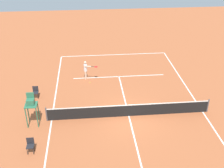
{
  "coord_description": "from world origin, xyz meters",
  "views": [
    {
      "loc": [
        2.77,
        16.42,
        11.89
      ],
      "look_at": [
        0.9,
        -3.38,
        0.8
      ],
      "focal_mm": 45.43,
      "sensor_mm": 36.0,
      "label": 1
    }
  ],
  "objects": [
    {
      "name": "tennis_ball",
      "position": [
        2.65,
        -5.16,
        0.03
      ],
      "size": [
        0.07,
        0.07,
        0.07
      ],
      "primitive_type": "sphere",
      "color": "#CCE033",
      "rests_on": "ground"
    },
    {
      "name": "tennis_net",
      "position": [
        0.0,
        0.0,
        0.5
      ],
      "size": [
        11.64,
        0.1,
        1.07
      ],
      "color": "#4C4C51",
      "rests_on": "ground"
    },
    {
      "name": "player_serving",
      "position": [
        2.94,
        -5.93,
        1.03
      ],
      "size": [
        1.23,
        0.82,
        1.72
      ],
      "rotation": [
        0.0,
        0.0,
        1.32
      ],
      "color": "beige",
      "rests_on": "ground"
    },
    {
      "name": "courtside_chair_mid",
      "position": [
        6.96,
        -3.18,
        0.53
      ],
      "size": [
        0.44,
        0.46,
        0.95
      ],
      "color": "#262626",
      "rests_on": "ground"
    },
    {
      "name": "court_lines",
      "position": [
        0.0,
        0.0,
        0.0
      ],
      "size": [
        11.04,
        22.38,
        0.01
      ],
      "color": "white",
      "rests_on": "ground"
    },
    {
      "name": "umpire_chair",
      "position": [
        6.63,
        0.32,
        1.61
      ],
      "size": [
        0.8,
        0.8,
        2.41
      ],
      "color": "#2D6B4C",
      "rests_on": "ground"
    },
    {
      "name": "ground_plane",
      "position": [
        0.0,
        0.0,
        0.0
      ],
      "size": [
        60.0,
        60.0,
        0.0
      ],
      "primitive_type": "plane",
      "color": "#AD5933"
    },
    {
      "name": "courtside_chair_near",
      "position": [
        6.39,
        3.08,
        0.53
      ],
      "size": [
        0.44,
        0.46,
        0.95
      ],
      "color": "#262626",
      "rests_on": "ground"
    }
  ]
}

